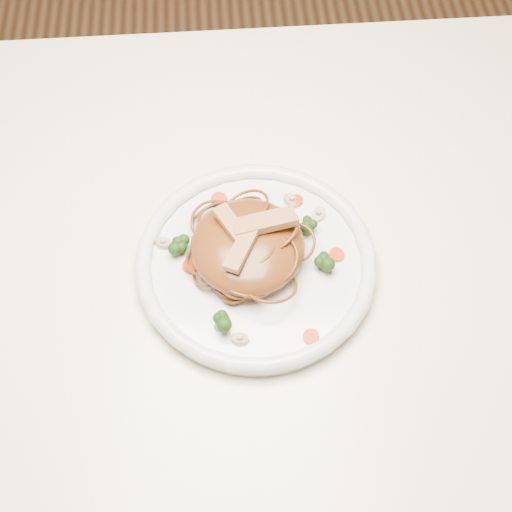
{
  "coord_description": "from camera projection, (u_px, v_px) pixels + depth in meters",
  "views": [
    {
      "loc": [
        0.02,
        -0.49,
        1.49
      ],
      "look_at": [
        0.05,
        -0.05,
        0.78
      ],
      "focal_mm": 48.36,
      "sensor_mm": 36.0,
      "label": 1
    }
  ],
  "objects": [
    {
      "name": "carrot_2",
      "position": [
        336.0,
        255.0,
        0.85
      ],
      "size": [
        0.02,
        0.02,
        0.0
      ],
      "primitive_type": "cylinder",
      "rotation": [
        0.0,
        0.0,
        -0.26
      ],
      "color": "#BF2F07",
      "rests_on": "plate"
    },
    {
      "name": "noodle_mound",
      "position": [
        248.0,
        246.0,
        0.83
      ],
      "size": [
        0.15,
        0.15,
        0.05
      ],
      "primitive_type": "ellipsoid",
      "rotation": [
        0.0,
        0.0,
        -0.12
      ],
      "color": "brown",
      "rests_on": "plate"
    },
    {
      "name": "broccoli_1",
      "position": [
        179.0,
        244.0,
        0.84
      ],
      "size": [
        0.03,
        0.03,
        0.03
      ],
      "primitive_type": null,
      "rotation": [
        0.0,
        0.0,
        -0.13
      ],
      "color": "#1D420D",
      "rests_on": "plate"
    },
    {
      "name": "broccoli_3",
      "position": [
        324.0,
        261.0,
        0.83
      ],
      "size": [
        0.03,
        0.03,
        0.03
      ],
      "primitive_type": null,
      "rotation": [
        0.0,
        0.0,
        0.16
      ],
      "color": "#1D420D",
      "rests_on": "plate"
    },
    {
      "name": "carrot_1",
      "position": [
        191.0,
        266.0,
        0.84
      ],
      "size": [
        0.03,
        0.03,
        0.0
      ],
      "primitive_type": "cylinder",
      "rotation": [
        0.0,
        0.0,
        0.26
      ],
      "color": "#BF2F07",
      "rests_on": "plate"
    },
    {
      "name": "table",
      "position": [
        219.0,
        279.0,
        0.97
      ],
      "size": [
        1.2,
        0.8,
        0.75
      ],
      "color": "white",
      "rests_on": "ground"
    },
    {
      "name": "mushroom_1",
      "position": [
        318.0,
        215.0,
        0.88
      ],
      "size": [
        0.03,
        0.03,
        0.01
      ],
      "primitive_type": "cylinder",
      "rotation": [
        0.0,
        0.0,
        0.9
      ],
      "color": "beige",
      "rests_on": "plate"
    },
    {
      "name": "carrot_3",
      "position": [
        219.0,
        200.0,
        0.9
      ],
      "size": [
        0.02,
        0.02,
        0.0
      ],
      "primitive_type": "cylinder",
      "rotation": [
        0.0,
        0.0,
        -0.1
      ],
      "color": "#BF2F07",
      "rests_on": "plate"
    },
    {
      "name": "chicken_c",
      "position": [
        241.0,
        250.0,
        0.79
      ],
      "size": [
        0.04,
        0.06,
        0.01
      ],
      "primitive_type": "cube",
      "rotation": [
        0.0,
        0.0,
        4.23
      ],
      "color": "tan",
      "rests_on": "noodle_mound"
    },
    {
      "name": "mushroom_3",
      "position": [
        292.0,
        201.0,
        0.89
      ],
      "size": [
        0.03,
        0.03,
        0.01
      ],
      "primitive_type": "cylinder",
      "rotation": [
        0.0,
        0.0,
        2.31
      ],
      "color": "beige",
      "rests_on": "plate"
    },
    {
      "name": "ground",
      "position": [
        232.0,
        427.0,
        1.52
      ],
      "size": [
        4.0,
        4.0,
        0.0
      ],
      "primitive_type": "plane",
      "color": "#4C2E1A",
      "rests_on": "ground"
    },
    {
      "name": "mushroom_2",
      "position": [
        164.0,
        243.0,
        0.86
      ],
      "size": [
        0.03,
        0.03,
        0.01
      ],
      "primitive_type": "cylinder",
      "rotation": [
        0.0,
        0.0,
        -0.39
      ],
      "color": "beige",
      "rests_on": "plate"
    },
    {
      "name": "carrot_0",
      "position": [
        296.0,
        200.0,
        0.89
      ],
      "size": [
        0.02,
        0.02,
        0.0
      ],
      "primitive_type": "cylinder",
      "rotation": [
        0.0,
        0.0,
        0.13
      ],
      "color": "#BF2F07",
      "rests_on": "plate"
    },
    {
      "name": "mushroom_0",
      "position": [
        240.0,
        339.0,
        0.79
      ],
      "size": [
        0.02,
        0.02,
        0.01
      ],
      "primitive_type": "cylinder",
      "rotation": [
        0.0,
        0.0,
        -0.15
      ],
      "color": "beige",
      "rests_on": "plate"
    },
    {
      "name": "broccoli_2",
      "position": [
        219.0,
        320.0,
        0.79
      ],
      "size": [
        0.03,
        0.03,
        0.03
      ],
      "primitive_type": null,
      "rotation": [
        0.0,
        0.0,
        -0.12
      ],
      "color": "#1D420D",
      "rests_on": "plate"
    },
    {
      "name": "carrot_4",
      "position": [
        311.0,
        337.0,
        0.79
      ],
      "size": [
        0.02,
        0.02,
        0.0
      ],
      "primitive_type": "cylinder",
      "rotation": [
        0.0,
        0.0,
        -0.37
      ],
      "color": "#BF2F07",
      "rests_on": "plate"
    },
    {
      "name": "broccoli_0",
      "position": [
        308.0,
        225.0,
        0.86
      ],
      "size": [
        0.03,
        0.03,
        0.03
      ],
      "primitive_type": null,
      "rotation": [
        0.0,
        0.0,
        0.05
      ],
      "color": "#1D420D",
      "rests_on": "plate"
    },
    {
      "name": "plate",
      "position": [
        256.0,
        265.0,
        0.85
      ],
      "size": [
        0.3,
        0.3,
        0.02
      ],
      "primitive_type": "cylinder",
      "rotation": [
        0.0,
        0.0,
        0.02
      ],
      "color": "white",
      "rests_on": "table"
    },
    {
      "name": "chicken_a",
      "position": [
        265.0,
        222.0,
        0.81
      ],
      "size": [
        0.08,
        0.04,
        0.01
      ],
      "primitive_type": "cube",
      "rotation": [
        0.0,
        0.0,
        0.17
      ],
      "color": "tan",
      "rests_on": "noodle_mound"
    },
    {
      "name": "chicken_b",
      "position": [
        232.0,
        225.0,
        0.81
      ],
      "size": [
        0.05,
        0.06,
        0.01
      ],
      "primitive_type": "cube",
      "rotation": [
        0.0,
        0.0,
        2.08
      ],
      "color": "tan",
      "rests_on": "noodle_mound"
    }
  ]
}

